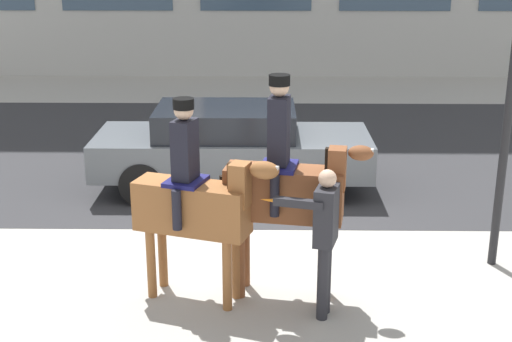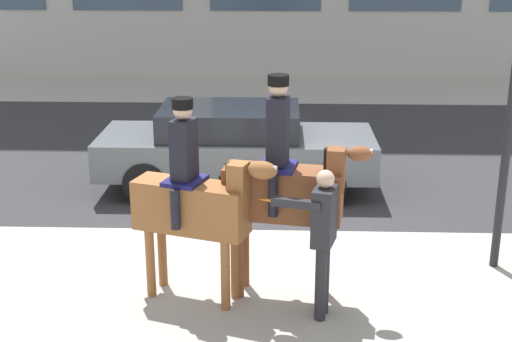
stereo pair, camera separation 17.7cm
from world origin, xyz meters
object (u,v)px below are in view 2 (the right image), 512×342
object	(u,v)px
street_car_near_lane	(235,146)
mounted_horse_lead	(194,200)
pedestrian_bystander	(322,232)
mounted_horse_companion	(285,187)

from	to	relation	value
street_car_near_lane	mounted_horse_lead	bearing A→B (deg)	-93.41
pedestrian_bystander	street_car_near_lane	world-z (taller)	pedestrian_bystander
mounted_horse_companion	street_car_near_lane	xyz separation A→B (m)	(-0.83, 3.82, -0.61)
mounted_horse_companion	street_car_near_lane	size ratio (longest dim) A/B	0.58
mounted_horse_lead	street_car_near_lane	size ratio (longest dim) A/B	0.53
mounted_horse_lead	mounted_horse_companion	bearing A→B (deg)	22.96
mounted_horse_lead	street_car_near_lane	bearing A→B (deg)	104.73
mounted_horse_companion	pedestrian_bystander	distance (m)	0.73
mounted_horse_lead	mounted_horse_companion	xyz separation A→B (m)	(1.06, 0.09, 0.14)
pedestrian_bystander	mounted_horse_lead	bearing A→B (deg)	-0.25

